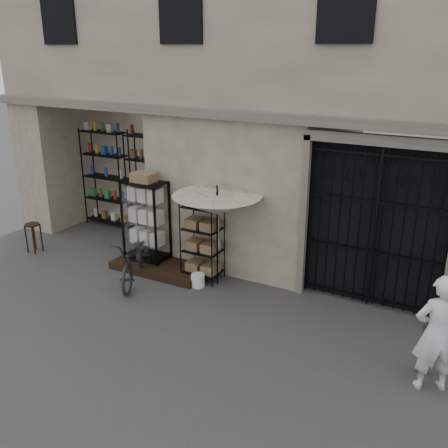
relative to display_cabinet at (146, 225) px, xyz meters
The scene contains 14 objects.
ground 3.40m from the display_cabinet, 30.97° to the right, with size 80.00×80.00×0.00m, color black.
main_building 5.12m from the display_cabinet, 39.53° to the left, with size 14.00×4.00×9.00m, color tan.
shop_recess 2.11m from the display_cabinet, 146.62° to the left, with size 3.00×1.70×3.00m, color black.
shop_shelving 2.40m from the display_cabinet, 137.17° to the left, with size 2.70×0.50×2.50m, color black.
iron_gate 4.63m from the display_cabinet, ahead, with size 2.50×0.21×3.00m.
step_platform 0.93m from the display_cabinet, 18.26° to the right, with size 2.00×0.90×0.15m, color black.
display_cabinet is the anchor object (origin of this frame).
wire_rack 1.39m from the display_cabinet, ahead, with size 0.81×0.67×1.62m.
market_umbrella 1.94m from the display_cabinet, ahead, with size 1.65×1.68×2.40m.
white_bucket 1.71m from the display_cabinet, 14.41° to the right, with size 0.27×0.27×0.26m, color white.
bicycle 1.21m from the display_cabinet, 69.33° to the right, with size 0.63×0.95×1.80m, color black.
wooden_stool 2.81m from the display_cabinet, 166.05° to the right, with size 0.40×0.40×0.68m.
steel_bollard 5.86m from the display_cabinet, 11.73° to the right, with size 0.14×0.14×0.75m, color #535559.
shopkeeper 6.10m from the display_cabinet, 14.16° to the right, with size 0.61×1.68×0.40m, color white.
Camera 1 is at (3.30, -6.14, 4.41)m, focal length 40.00 mm.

